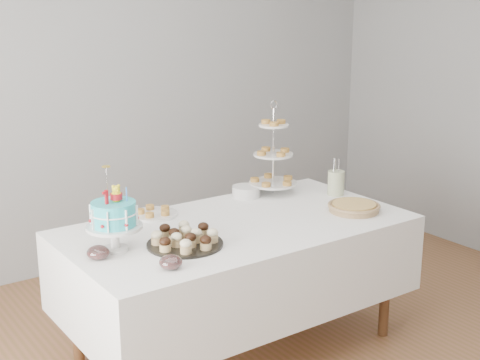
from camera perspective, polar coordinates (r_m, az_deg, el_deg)
walls at (r=3.32m, az=2.74°, el=4.35°), size 5.04×4.04×2.70m
table at (r=3.79m, az=-0.22°, el=-7.02°), size 1.92×1.02×0.77m
birthday_cake at (r=3.35m, az=-10.66°, el=-4.05°), size 0.28×0.28×0.43m
cupcake_tray at (r=3.39m, az=-4.73°, el=-4.90°), size 0.39×0.39×0.09m
pie at (r=3.97m, az=9.70°, el=-2.27°), size 0.31×0.31×0.05m
tiered_stand at (r=4.23m, az=2.86°, el=2.15°), size 0.31×0.31×0.60m
plate_stack at (r=4.20m, az=0.53°, el=-0.98°), size 0.18×0.18×0.07m
pastry_plate at (r=3.88m, az=-7.34°, el=-2.76°), size 0.27×0.27×0.04m
jam_bowl_a at (r=3.12m, az=-5.94°, el=-7.01°), size 0.11×0.11×0.07m
jam_bowl_b at (r=3.28m, az=-12.02°, el=-6.09°), size 0.11×0.11×0.07m
utensil_pitcher at (r=4.27m, az=8.20°, el=-0.16°), size 0.11×0.11×0.24m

